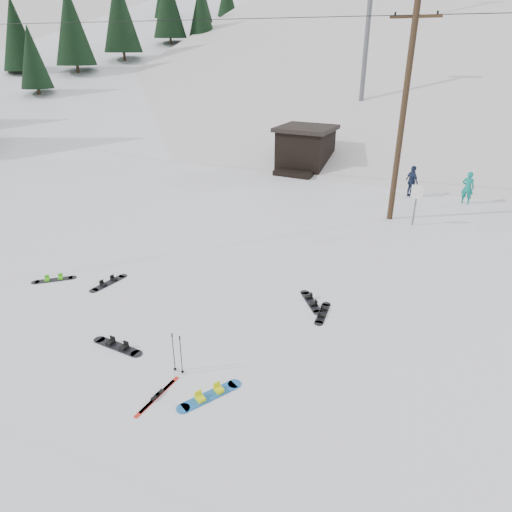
% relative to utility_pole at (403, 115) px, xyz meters
% --- Properties ---
extents(ground, '(200.00, 200.00, 0.00)m').
position_rel_utility_pole_xyz_m(ground, '(-2.00, -14.00, -4.68)').
color(ground, white).
rests_on(ground, ground).
extents(ski_slope, '(60.00, 85.24, 65.97)m').
position_rel_utility_pole_xyz_m(ski_slope, '(-2.00, 41.00, -16.68)').
color(ski_slope, silver).
rests_on(ski_slope, ground).
extents(ridge_left, '(47.54, 95.03, 58.38)m').
position_rel_utility_pole_xyz_m(ridge_left, '(-38.00, 34.00, -15.68)').
color(ridge_left, white).
rests_on(ridge_left, ground).
extents(treeline_left, '(20.00, 64.00, 10.00)m').
position_rel_utility_pole_xyz_m(treeline_left, '(-36.00, 26.00, -4.68)').
color(treeline_left, black).
rests_on(treeline_left, ground).
extents(treeline_crest, '(50.00, 6.00, 10.00)m').
position_rel_utility_pole_xyz_m(treeline_crest, '(-2.00, 72.00, -4.68)').
color(treeline_crest, black).
rests_on(treeline_crest, ski_slope).
extents(utility_pole, '(2.00, 0.26, 9.00)m').
position_rel_utility_pole_xyz_m(utility_pole, '(0.00, 0.00, 0.00)').
color(utility_pole, '#3A2819').
rests_on(utility_pole, ground).
extents(trail_sign, '(0.50, 0.09, 1.85)m').
position_rel_utility_pole_xyz_m(trail_sign, '(1.10, -0.42, -3.41)').
color(trail_sign, '#595B60').
rests_on(trail_sign, ground).
extents(lift_hut, '(3.40, 4.10, 2.75)m').
position_rel_utility_pole_xyz_m(lift_hut, '(-7.00, 6.94, -3.32)').
color(lift_hut, black).
rests_on(lift_hut, ground).
extents(lift_tower_near, '(2.20, 0.36, 8.00)m').
position_rel_utility_pole_xyz_m(lift_tower_near, '(-6.00, 16.00, 3.18)').
color(lift_tower_near, '#595B60').
rests_on(lift_tower_near, ski_slope).
extents(hero_snowboard, '(0.94, 1.54, 0.12)m').
position_rel_utility_pole_xyz_m(hero_snowboard, '(-1.13, -13.96, -4.65)').
color(hero_snowboard, blue).
rests_on(hero_snowboard, ground).
extents(hero_skis, '(0.12, 1.51, 0.08)m').
position_rel_utility_pole_xyz_m(hero_skis, '(-2.20, -14.51, -4.66)').
color(hero_skis, '#AF1D12').
rests_on(hero_skis, ground).
extents(ski_poles, '(0.30, 0.08, 1.10)m').
position_rel_utility_pole_xyz_m(ski_poles, '(-2.28, -13.57, -4.12)').
color(ski_poles, black).
rests_on(ski_poles, ground).
extents(board_scatter_a, '(1.64, 0.34, 0.11)m').
position_rel_utility_pole_xyz_m(board_scatter_a, '(-4.35, -13.46, -4.65)').
color(board_scatter_a, black).
rests_on(board_scatter_a, ground).
extents(board_scatter_b, '(0.42, 1.53, 0.11)m').
position_rel_utility_pole_xyz_m(board_scatter_b, '(-7.14, -10.83, -4.65)').
color(board_scatter_b, black).
rests_on(board_scatter_b, ground).
extents(board_scatter_c, '(1.13, 1.10, 0.10)m').
position_rel_utility_pole_xyz_m(board_scatter_c, '(-8.99, -11.51, -4.65)').
color(board_scatter_c, black).
rests_on(board_scatter_c, ground).
extents(board_scatter_d, '(1.10, 1.27, 0.11)m').
position_rel_utility_pole_xyz_m(board_scatter_d, '(-0.55, -8.91, -4.65)').
color(board_scatter_d, black).
rests_on(board_scatter_d, ground).
extents(board_scatter_f, '(0.41, 1.39, 0.10)m').
position_rel_utility_pole_xyz_m(board_scatter_f, '(0.00, -9.38, -4.66)').
color(board_scatter_f, black).
rests_on(board_scatter_f, ground).
extents(skier_teal, '(0.65, 0.48, 1.65)m').
position_rel_utility_pole_xyz_m(skier_teal, '(2.96, 4.06, -3.85)').
color(skier_teal, '#0C7B6F').
rests_on(skier_teal, ground).
extents(skier_navy, '(0.96, 1.00, 1.67)m').
position_rel_utility_pole_xyz_m(skier_navy, '(0.24, 3.96, -3.84)').
color(skier_navy, '#1A2542').
rests_on(skier_navy, ground).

